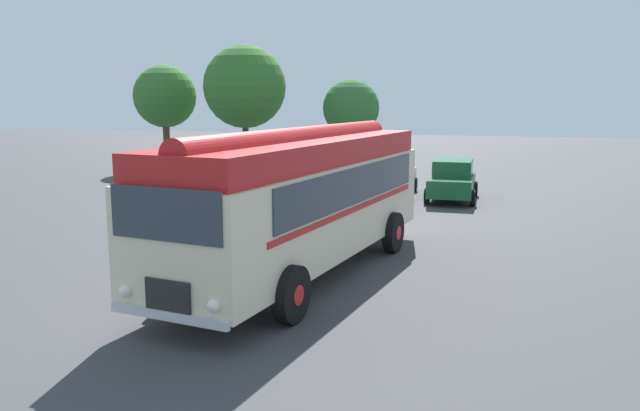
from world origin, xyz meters
The scene contains 8 objects.
ground_plane centered at (0.00, 0.00, 0.00)m, with size 120.00×120.00×0.00m, color #3D3D3F.
vintage_bus centered at (0.19, -0.42, 1.89)m, with size 4.04×10.35×3.49m.
car_near_left centered at (-2.71, 12.28, 0.85)m, with size 2.38×4.39×1.66m.
car_mid_left centered at (0.13, 12.59, 0.85)m, with size 2.02×4.23×1.66m.
car_mid_right centered at (2.85, 11.84, 0.85)m, with size 1.97×4.21×1.66m.
tree_far_left centered at (-14.37, 19.06, 4.28)m, with size 3.66×3.66×6.13m.
tree_left_of_centre centered at (-8.86, 17.99, 4.82)m, with size 4.51×4.51×7.05m.
tree_centre centered at (-2.90, 18.52, 3.63)m, with size 3.02×3.02×5.18m.
Camera 1 is at (4.50, -14.19, 4.10)m, focal length 35.00 mm.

